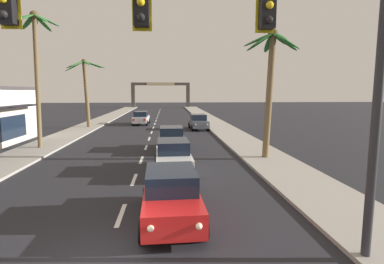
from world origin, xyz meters
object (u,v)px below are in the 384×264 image
(sedan_third_in_queue, at_px, (173,156))
(town_gateway_arch, at_px, (161,91))
(traffic_signal_mast, at_px, (224,38))
(palm_left_third, at_px, (85,81))
(sedan_lead_at_stop_bar, at_px, (171,195))
(sedan_oncoming_far, at_px, (141,118))
(palm_right_second, at_px, (271,70))
(sedan_parked_nearest_kerb, at_px, (198,122))
(palm_left_second, at_px, (36,53))
(sedan_fifth_in_queue, at_px, (171,138))

(sedan_third_in_queue, bearing_deg, town_gateway_arch, 91.68)
(traffic_signal_mast, distance_m, town_gateway_arch, 73.92)
(palm_left_third, xyz_separation_m, town_gateway_arch, (7.63, 44.68, -1.11))
(palm_left_third, relative_size, town_gateway_arch, 0.52)
(sedan_lead_at_stop_bar, xyz_separation_m, sedan_oncoming_far, (-3.42, 29.58, 0.00))
(sedan_third_in_queue, bearing_deg, palm_right_second, 23.44)
(sedan_oncoming_far, bearing_deg, sedan_lead_at_stop_bar, -83.39)
(sedan_parked_nearest_kerb, bearing_deg, palm_left_third, 169.37)
(sedan_lead_at_stop_bar, distance_m, palm_right_second, 11.56)
(palm_left_second, xyz_separation_m, town_gateway_arch, (7.56, 57.79, -2.67))
(traffic_signal_mast, xyz_separation_m, sedan_oncoming_far, (-4.58, 32.41, -4.51))
(traffic_signal_mast, bearing_deg, sedan_third_in_queue, 96.22)
(traffic_signal_mast, xyz_separation_m, sedan_lead_at_stop_bar, (-1.15, 2.83, -4.51))
(sedan_fifth_in_queue, bearing_deg, sedan_parked_nearest_kerb, 75.07)
(sedan_third_in_queue, relative_size, palm_right_second, 0.57)
(sedan_third_in_queue, height_order, town_gateway_arch, town_gateway_arch)
(sedan_lead_at_stop_bar, height_order, sedan_third_in_queue, same)
(palm_left_third, relative_size, palm_right_second, 0.99)
(sedan_third_in_queue, bearing_deg, traffic_signal_mast, -83.78)
(sedan_lead_at_stop_bar, relative_size, palm_right_second, 0.57)
(sedan_third_in_queue, distance_m, palm_left_second, 13.36)
(palm_left_second, xyz_separation_m, palm_left_third, (-0.06, 13.12, -1.56))
(sedan_oncoming_far, height_order, town_gateway_arch, town_gateway_arch)
(sedan_lead_at_stop_bar, height_order, sedan_parked_nearest_kerb, same)
(sedan_oncoming_far, distance_m, palm_right_second, 23.50)
(sedan_third_in_queue, relative_size, sedan_fifth_in_queue, 1.01)
(sedan_fifth_in_queue, relative_size, palm_left_second, 0.46)
(town_gateway_arch, bearing_deg, sedan_lead_at_stop_bar, -88.61)
(palm_left_third, height_order, palm_right_second, palm_right_second)
(sedan_fifth_in_queue, bearing_deg, sedan_lead_at_stop_bar, -90.90)
(palm_left_second, distance_m, town_gateway_arch, 58.35)
(sedan_third_in_queue, xyz_separation_m, town_gateway_arch, (-1.91, 65.00, 3.39))
(sedan_parked_nearest_kerb, xyz_separation_m, palm_right_second, (2.80, -15.34, 4.60))
(traffic_signal_mast, height_order, sedan_oncoming_far, traffic_signal_mast)
(sedan_lead_at_stop_bar, bearing_deg, sedan_parked_nearest_kerb, 82.01)
(palm_left_second, bearing_deg, town_gateway_arch, 82.54)
(traffic_signal_mast, height_order, palm_left_third, palm_left_third)
(sedan_third_in_queue, height_order, palm_left_third, palm_left_third)
(sedan_fifth_in_queue, height_order, palm_left_third, palm_left_third)
(traffic_signal_mast, distance_m, palm_left_second, 19.22)
(sedan_oncoming_far, bearing_deg, town_gateway_arch, 87.64)
(sedan_oncoming_far, height_order, palm_left_second, palm_left_second)
(sedan_fifth_in_queue, relative_size, sedan_oncoming_far, 0.99)
(sedan_third_in_queue, xyz_separation_m, palm_left_second, (-9.47, 7.21, 6.07))
(palm_left_second, bearing_deg, palm_right_second, -16.62)
(palm_left_third, bearing_deg, sedan_oncoming_far, 28.56)
(sedan_third_in_queue, height_order, palm_right_second, palm_right_second)
(traffic_signal_mast, bearing_deg, sedan_fifth_in_queue, 93.70)
(palm_right_second, height_order, town_gateway_arch, palm_right_second)
(sedan_oncoming_far, xyz_separation_m, town_gateway_arch, (1.71, 41.45, 3.39))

